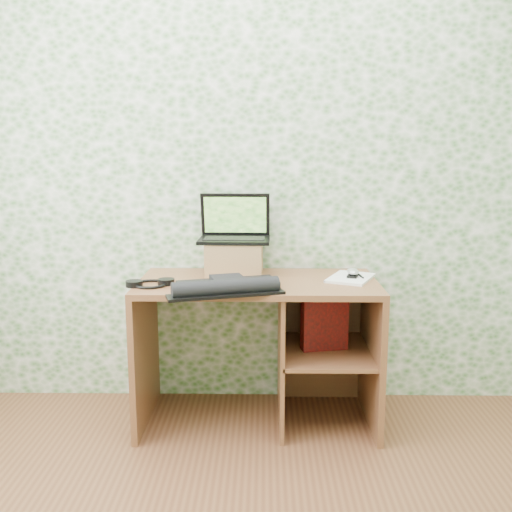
{
  "coord_description": "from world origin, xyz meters",
  "views": [
    {
      "loc": [
        0.03,
        -1.35,
        1.4
      ],
      "look_at": [
        -0.01,
        1.39,
        0.88
      ],
      "focal_mm": 40.0,
      "sensor_mm": 36.0,
      "label": 1
    }
  ],
  "objects_px": {
    "riser": "(235,258)",
    "desk": "(273,330)",
    "keyboard": "(227,286)",
    "notepad": "(351,278)",
    "laptop": "(235,230)"
  },
  "relations": [
    {
      "from": "riser",
      "to": "desk",
      "type": "bearing_deg",
      "value": -29.75
    },
    {
      "from": "keyboard",
      "to": "desk",
      "type": "bearing_deg",
      "value": 33.23
    },
    {
      "from": "desk",
      "to": "notepad",
      "type": "relative_size",
      "value": 4.37
    },
    {
      "from": "desk",
      "to": "riser",
      "type": "height_order",
      "value": "riser"
    },
    {
      "from": "laptop",
      "to": "desk",
      "type": "bearing_deg",
      "value": -35.81
    },
    {
      "from": "riser",
      "to": "laptop",
      "type": "bearing_deg",
      "value": 90.0
    },
    {
      "from": "desk",
      "to": "riser",
      "type": "xyz_separation_m",
      "value": [
        -0.2,
        0.12,
        0.36
      ]
    },
    {
      "from": "desk",
      "to": "notepad",
      "type": "distance_m",
      "value": 0.48
    },
    {
      "from": "desk",
      "to": "notepad",
      "type": "xyz_separation_m",
      "value": [
        0.39,
        0.01,
        0.28
      ]
    },
    {
      "from": "laptop",
      "to": "riser",
      "type": "bearing_deg",
      "value": -88.32
    },
    {
      "from": "riser",
      "to": "notepad",
      "type": "xyz_separation_m",
      "value": [
        0.6,
        -0.11,
        -0.08
      ]
    },
    {
      "from": "desk",
      "to": "notepad",
      "type": "bearing_deg",
      "value": 1.0
    },
    {
      "from": "keyboard",
      "to": "notepad",
      "type": "xyz_separation_m",
      "value": [
        0.61,
        0.27,
        -0.02
      ]
    },
    {
      "from": "desk",
      "to": "notepad",
      "type": "height_order",
      "value": "notepad"
    },
    {
      "from": "keyboard",
      "to": "notepad",
      "type": "height_order",
      "value": "keyboard"
    }
  ]
}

